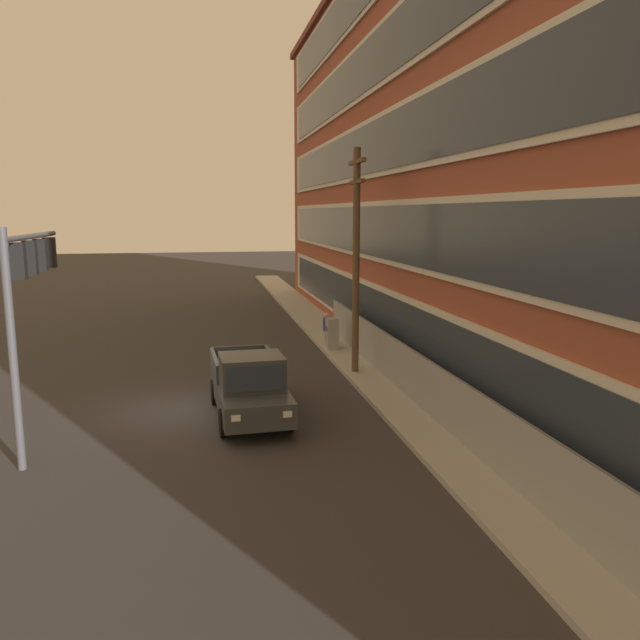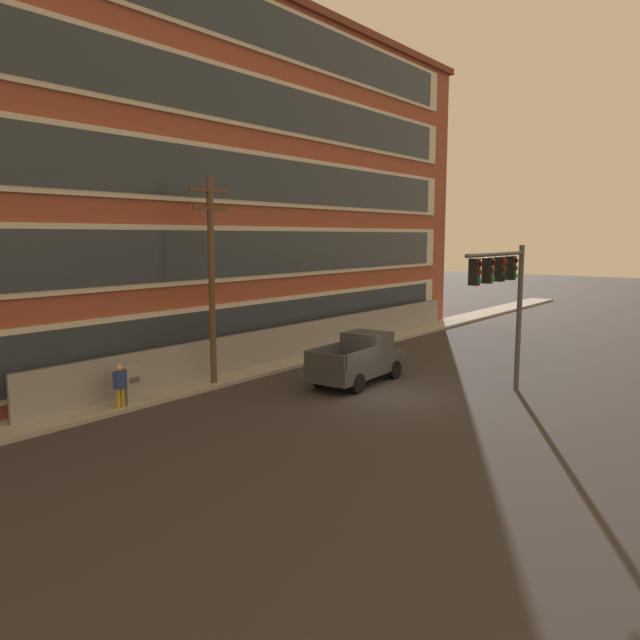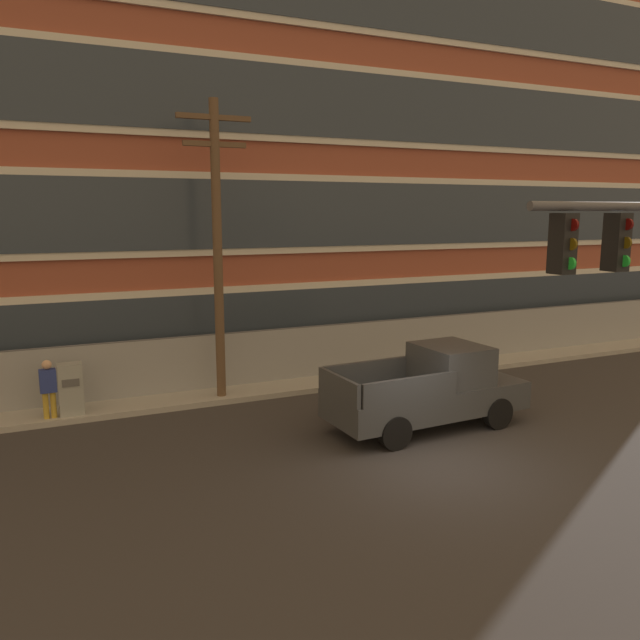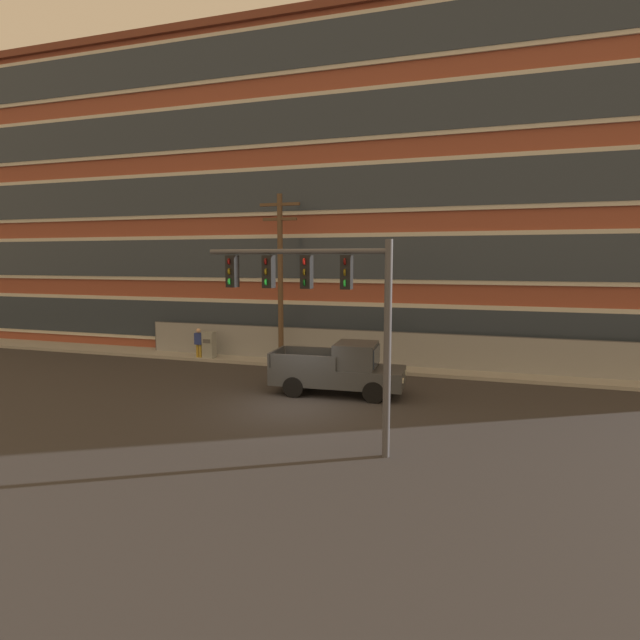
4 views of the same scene
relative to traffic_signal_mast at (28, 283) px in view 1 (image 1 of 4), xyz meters
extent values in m
plane|color=#333030|center=(-2.21, 3.46, -4.30)|extent=(160.00, 160.00, 0.00)
cube|color=#9E9B93|center=(-2.21, 10.63, -4.22)|extent=(80.00, 2.08, 0.16)
cube|color=brown|center=(-5.91, 17.22, 4.29)|extent=(49.46, 11.09, 17.18)
cube|color=beige|center=(-5.91, 11.61, -2.41)|extent=(45.50, 0.10, 2.47)
cube|color=#2D3844|center=(-5.91, 11.55, -2.41)|extent=(43.52, 0.06, 2.06)
cube|color=beige|center=(-5.91, 11.61, 1.02)|extent=(45.50, 0.10, 2.47)
cube|color=#2D3844|center=(-5.91, 11.55, 1.02)|extent=(43.52, 0.06, 2.06)
cube|color=beige|center=(-5.91, 11.61, 4.46)|extent=(45.50, 0.10, 2.47)
cube|color=#2D3844|center=(-5.91, 11.55, 4.46)|extent=(43.52, 0.06, 2.06)
cube|color=beige|center=(-5.91, 11.61, 7.89)|extent=(45.50, 0.10, 2.47)
cube|color=#2D3844|center=(-5.91, 11.55, 7.89)|extent=(43.52, 0.06, 2.06)
cube|color=gray|center=(1.67, 10.93, -3.41)|extent=(29.66, 0.04, 1.79)
cylinder|color=#4C4C51|center=(-13.16, 10.93, -3.41)|extent=(0.06, 0.06, 1.79)
cylinder|color=#4C4C51|center=(1.67, 10.93, -2.52)|extent=(29.66, 0.05, 0.05)
cylinder|color=#4C4C51|center=(1.79, 0.00, -1.42)|extent=(0.20, 0.20, 5.77)
cylinder|color=#4C4C51|center=(-0.77, 0.00, 1.17)|extent=(5.12, 0.14, 0.14)
cube|color=black|center=(0.68, 0.00, 0.62)|extent=(0.28, 0.32, 0.90)
cylinder|color=#4B0807|center=(0.68, -0.18, 0.90)|extent=(0.04, 0.18, 0.18)
cylinder|color=#503E08|center=(0.68, -0.18, 0.62)|extent=(0.04, 0.18, 0.18)
cylinder|color=green|center=(0.68, -0.18, 0.34)|extent=(0.04, 0.18, 0.18)
cube|color=black|center=(-0.44, 0.00, 0.62)|extent=(0.28, 0.32, 0.90)
cylinder|color=red|center=(-0.44, -0.18, 0.90)|extent=(0.04, 0.18, 0.18)
cylinder|color=#503E08|center=(-0.44, -0.18, 0.62)|extent=(0.04, 0.18, 0.18)
cylinder|color=#0A4011|center=(-0.44, -0.18, 0.34)|extent=(0.04, 0.18, 0.18)
cube|color=black|center=(-1.55, 0.00, 0.62)|extent=(0.28, 0.32, 0.90)
cylinder|color=#4B0807|center=(-1.55, -0.18, 0.90)|extent=(0.04, 0.18, 0.18)
cylinder|color=#503E08|center=(-1.55, -0.18, 0.62)|extent=(0.04, 0.18, 0.18)
cylinder|color=green|center=(-1.55, -0.18, 0.34)|extent=(0.04, 0.18, 0.18)
cube|color=black|center=(-2.66, 0.00, 0.62)|extent=(0.28, 0.32, 0.90)
cylinder|color=#4B0807|center=(-2.66, -0.18, 0.90)|extent=(0.04, 0.18, 0.18)
cylinder|color=#503E08|center=(-2.66, -0.18, 0.62)|extent=(0.04, 0.18, 0.18)
cylinder|color=green|center=(-2.66, -0.18, 0.34)|extent=(0.04, 0.18, 0.18)
cube|color=#383A3D|center=(-1.10, 5.69, -3.55)|extent=(5.24, 2.19, 0.70)
cube|color=#383A3D|center=(-0.38, 5.73, -2.72)|extent=(1.63, 1.86, 0.96)
cube|color=#283342|center=(0.41, 5.77, -2.72)|extent=(0.14, 1.59, 0.72)
cube|color=#383A3D|center=(-2.30, 6.54, -2.92)|extent=(2.58, 0.25, 0.56)
cube|color=#383A3D|center=(-2.21, 4.73, -2.92)|extent=(2.58, 0.25, 0.56)
cube|color=#383A3D|center=(-3.63, 5.57, -2.92)|extent=(0.19, 1.86, 0.56)
cylinder|color=black|center=(0.40, 6.66, -3.90)|extent=(0.81, 0.30, 0.80)
cylinder|color=black|center=(0.49, 4.88, -3.90)|extent=(0.81, 0.30, 0.80)
cylinder|color=black|center=(-2.69, 6.51, -3.90)|extent=(0.81, 0.30, 0.80)
cylinder|color=black|center=(-2.60, 4.73, -3.90)|extent=(0.81, 0.30, 0.80)
cube|color=white|center=(1.46, 6.50, -3.45)|extent=(0.07, 0.24, 0.16)
cube|color=white|center=(1.52, 5.15, -3.45)|extent=(0.07, 0.24, 0.16)
cylinder|color=brown|center=(-5.22, 10.03, -0.10)|extent=(0.26, 0.26, 8.40)
cube|color=brown|center=(-5.22, 10.03, 3.60)|extent=(2.04, 0.14, 0.14)
cube|color=brown|center=(-5.22, 10.03, 2.90)|extent=(1.74, 0.14, 0.14)
cube|color=#939993|center=(-9.25, 10.01, -3.55)|extent=(0.60, 0.49, 1.52)
cube|color=#515151|center=(-9.25, 9.75, -3.24)|extent=(0.42, 0.02, 0.20)
cylinder|color=#B7932D|center=(-9.87, 9.87, -3.88)|extent=(0.14, 0.14, 0.85)
cylinder|color=#B7932D|center=(-9.69, 9.87, -3.88)|extent=(0.14, 0.14, 0.85)
cube|color=navy|center=(-9.78, 9.87, -3.15)|extent=(0.41, 0.26, 0.60)
sphere|color=tan|center=(-9.78, 9.87, -2.73)|extent=(0.24, 0.24, 0.24)
camera|label=1|loc=(17.07, 4.33, 1.79)|focal=35.00mm
camera|label=2|loc=(-22.40, -8.58, 1.83)|focal=35.00mm
camera|label=3|loc=(-9.78, -7.00, 1.08)|focal=35.00mm
camera|label=4|loc=(3.93, -12.80, 0.95)|focal=28.00mm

